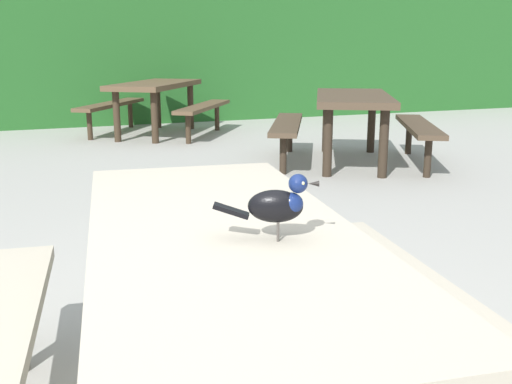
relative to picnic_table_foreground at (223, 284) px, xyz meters
The scene contains 5 objects.
hedge_wall 9.18m from the picnic_table_foreground, 92.25° to the left, with size 28.00×2.30×2.20m, color #235B23.
picnic_table_foreground is the anchor object (origin of this frame).
bird_grackle 0.35m from the picnic_table_foreground, 58.63° to the right, with size 0.27×0.14×0.18m.
picnic_table_mid_right 4.83m from the picnic_table_foreground, 55.99° to the left, with size 2.27×2.28×0.74m.
picnic_table_far_centre 6.91m from the picnic_table_foreground, 80.49° to the left, with size 2.35×2.35×0.74m.
Camera 1 is at (-0.13, -1.38, 1.26)m, focal length 41.83 mm.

